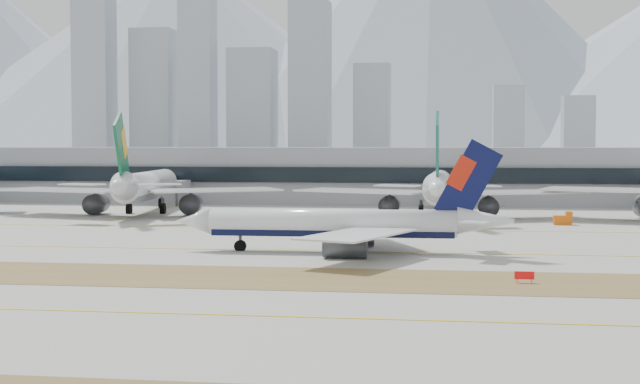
# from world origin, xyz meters

# --- Properties ---
(ground) EXTENTS (3000.00, 3000.00, 0.00)m
(ground) POSITION_xyz_m (0.00, 0.00, 0.00)
(ground) COLOR #9E9B94
(ground) RESTS_ON ground
(apron_markings) EXTENTS (360.00, 122.22, 0.06)m
(apron_markings) POSITION_xyz_m (0.00, -53.95, 0.02)
(apron_markings) COLOR brown
(apron_markings) RESTS_ON ground
(taxiing_airliner) EXTENTS (49.54, 43.15, 16.67)m
(taxiing_airliner) POSITION_xyz_m (9.16, -5.81, 4.02)
(taxiing_airliner) COLOR white
(taxiing_airliner) RESTS_ON ground
(widebody_eva) EXTENTS (63.18, 62.29, 22.70)m
(widebody_eva) POSITION_xyz_m (-43.80, 59.97, 6.03)
(widebody_eva) COLOR white
(widebody_eva) RESTS_ON ground
(widebody_cathay) EXTENTS (63.34, 61.72, 22.57)m
(widebody_cathay) POSITION_xyz_m (22.22, 62.96, 6.00)
(widebody_cathay) COLOR white
(widebody_cathay) RESTS_ON ground
(terminal) EXTENTS (280.00, 43.10, 15.00)m
(terminal) POSITION_xyz_m (0.00, 114.84, 7.50)
(terminal) COLOR gray
(terminal) RESTS_ON ground
(hold_sign_right) EXTENTS (2.20, 0.15, 1.35)m
(hold_sign_right) POSITION_xyz_m (32.50, -32.00, 0.88)
(hold_sign_right) COLOR red
(hold_sign_right) RESTS_ON ground
(gse_b) EXTENTS (3.55, 2.00, 2.60)m
(gse_b) POSITION_xyz_m (-12.88, 37.09, 1.05)
(gse_b) COLOR #E85E0C
(gse_b) RESTS_ON ground
(gse_c) EXTENTS (3.55, 2.00, 2.60)m
(gse_c) POSITION_xyz_m (46.65, 44.97, 1.05)
(gse_c) COLOR #E85E0C
(gse_c) RESTS_ON ground
(city_skyline) EXTENTS (342.00, 49.80, 140.00)m
(city_skyline) POSITION_xyz_m (-106.76, 453.42, 49.80)
(city_skyline) COLOR #949CA8
(city_skyline) RESTS_ON ground
(mountain_ridge) EXTENTS (2830.00, 1120.00, 470.00)m
(mountain_ridge) POSITION_xyz_m (33.00, 1404.14, 181.85)
(mountain_ridge) COLOR #9EA8B7
(mountain_ridge) RESTS_ON ground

